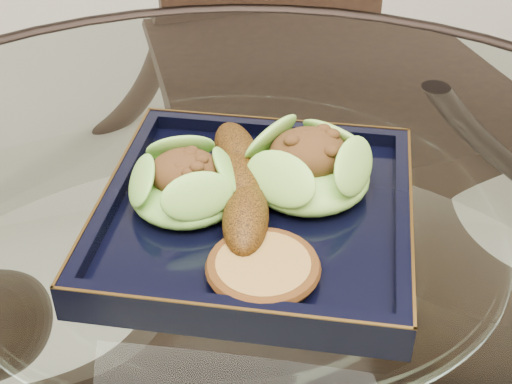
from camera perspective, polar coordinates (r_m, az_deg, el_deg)
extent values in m
cylinder|color=white|center=(0.61, -1.53, -6.23)|extent=(1.10, 1.10, 0.01)
torus|color=black|center=(0.61, -1.53, -6.23)|extent=(1.13, 1.13, 0.02)
cylinder|color=black|center=(1.13, 11.27, -9.19)|extent=(0.04, 0.04, 0.75)
cylinder|color=black|center=(1.10, -18.22, -12.16)|extent=(0.04, 0.04, 0.75)
cube|color=black|center=(1.21, 3.90, -0.13)|extent=(0.45, 0.45, 0.04)
cube|color=black|center=(1.23, 1.48, 14.50)|extent=(0.38, 0.08, 0.44)
cylinder|color=black|center=(1.31, 13.29, -11.41)|extent=(0.03, 0.03, 0.43)
cylinder|color=black|center=(1.45, -5.22, -4.78)|extent=(0.03, 0.03, 0.43)
cylinder|color=black|center=(1.53, 7.45, -2.34)|extent=(0.03, 0.03, 0.43)
cube|color=black|center=(0.64, 0.00, -2.16)|extent=(0.34, 0.34, 0.02)
ellipsoid|color=#579B2D|center=(0.63, -5.63, 0.44)|extent=(0.13, 0.13, 0.04)
ellipsoid|color=#63AB31|center=(0.65, 4.20, 1.81)|extent=(0.15, 0.15, 0.04)
ellipsoid|color=#5A3109|center=(0.63, -1.22, 0.76)|extent=(0.05, 0.19, 0.03)
cylinder|color=olive|center=(0.56, 0.57, -6.19)|extent=(0.10, 0.10, 0.01)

